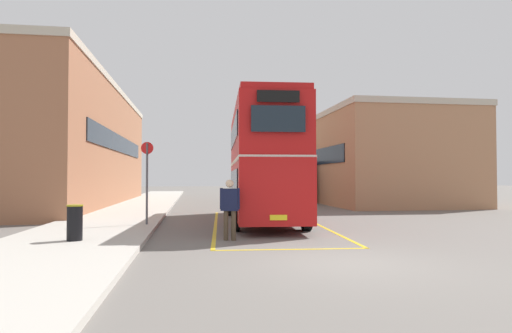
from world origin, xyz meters
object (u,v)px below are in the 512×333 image
pedestrian_boarding (230,205)px  litter_bin (75,223)px  single_deck_bus (284,180)px  bus_stop_sign (147,175)px  double_decker_bus (263,161)px

pedestrian_boarding → litter_bin: 4.24m
single_deck_bus → bus_stop_sign: (-8.72, -17.36, 0.28)m
double_decker_bus → single_deck_bus: double_decker_bus is taller
single_deck_bus → litter_bin: 23.56m
bus_stop_sign → single_deck_bus: bearing=63.3°
double_decker_bus → single_deck_bus: 16.36m
pedestrian_boarding → litter_bin: bearing=-174.6°
double_decker_bus → single_deck_bus: size_ratio=1.20×
pedestrian_boarding → bus_stop_sign: bearing=128.3°
double_decker_bus → single_deck_bus: (4.23, 15.78, -0.87)m
pedestrian_boarding → bus_stop_sign: 4.48m
single_deck_bus → bus_stop_sign: size_ratio=2.76×
double_decker_bus → bus_stop_sign: double_decker_bus is taller
double_decker_bus → bus_stop_sign: bearing=-160.6°
pedestrian_boarding → litter_bin: pedestrian_boarding is taller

